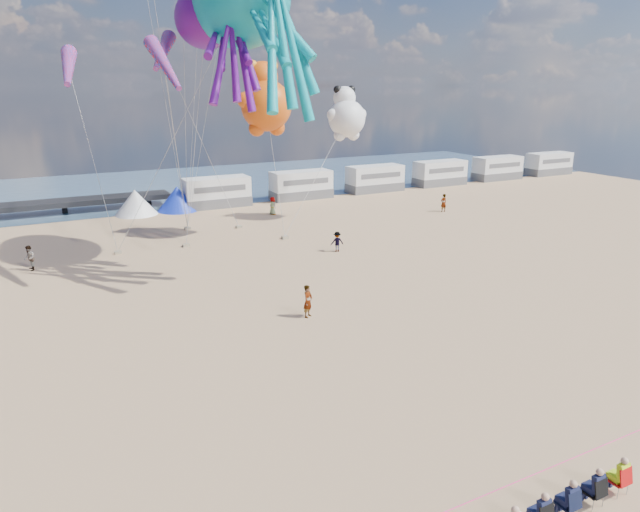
{
  "coord_description": "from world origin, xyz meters",
  "views": [
    {
      "loc": [
        -11.12,
        -15.4,
        11.8
      ],
      "look_at": [
        0.05,
        6.0,
        4.59
      ],
      "focal_mm": 32.0,
      "sensor_mm": 36.0,
      "label": 1
    }
  ],
  "objects_px": {
    "beachgoer_5": "(443,203)",
    "sandbag_c": "(285,237)",
    "motorhome_3": "(440,173)",
    "spectator_row": "(567,498)",
    "tent_white": "(135,202)",
    "motorhome_2": "(375,179)",
    "beachgoer_1": "(29,258)",
    "windsock_right": "(164,64)",
    "sandbag_a": "(118,252)",
    "kite_teddy_orange": "(266,106)",
    "tent_blue": "(177,199)",
    "sandbag_b": "(186,245)",
    "sandbag_d": "(239,227)",
    "motorhome_4": "(497,168)",
    "motorhome_5": "(549,164)",
    "kite_octopus_purple": "(206,18)",
    "beachgoer_0": "(273,206)",
    "windsock_mid": "(163,52)",
    "kite_panda": "(347,119)",
    "beachgoer_2": "(337,242)",
    "sandbag_e": "(188,228)",
    "standing_person": "(308,301)",
    "windsock_left": "(68,67)",
    "kite_octopus_teal": "(240,1)",
    "motorhome_0": "(217,192)",
    "motorhome_1": "(301,185)"
  },
  "relations": [
    {
      "from": "beachgoer_5",
      "to": "sandbag_c",
      "type": "distance_m",
      "value": 18.06
    },
    {
      "from": "motorhome_3",
      "to": "spectator_row",
      "type": "height_order",
      "value": "motorhome_3"
    },
    {
      "from": "tent_white",
      "to": "motorhome_3",
      "type": "bearing_deg",
      "value": 0.0
    },
    {
      "from": "motorhome_2",
      "to": "beachgoer_1",
      "type": "height_order",
      "value": "motorhome_2"
    },
    {
      "from": "windsock_right",
      "to": "sandbag_a",
      "type": "bearing_deg",
      "value": 103.95
    },
    {
      "from": "tent_white",
      "to": "kite_teddy_orange",
      "type": "relative_size",
      "value": 0.6
    },
    {
      "from": "tent_blue",
      "to": "kite_teddy_orange",
      "type": "distance_m",
      "value": 16.8
    },
    {
      "from": "sandbag_b",
      "to": "sandbag_d",
      "type": "distance_m",
      "value": 6.78
    },
    {
      "from": "spectator_row",
      "to": "beachgoer_5",
      "type": "distance_m",
      "value": 41.44
    },
    {
      "from": "motorhome_4",
      "to": "motorhome_5",
      "type": "distance_m",
      "value": 9.5
    },
    {
      "from": "kite_octopus_purple",
      "to": "sandbag_c",
      "type": "bearing_deg",
      "value": 15.38
    },
    {
      "from": "beachgoer_0",
      "to": "windsock_mid",
      "type": "distance_m",
      "value": 19.41
    },
    {
      "from": "kite_panda",
      "to": "motorhome_3",
      "type": "bearing_deg",
      "value": 47.55
    },
    {
      "from": "tent_white",
      "to": "windsock_right",
      "type": "relative_size",
      "value": 0.72
    },
    {
      "from": "beachgoer_2",
      "to": "windsock_right",
      "type": "distance_m",
      "value": 17.23
    },
    {
      "from": "beachgoer_2",
      "to": "sandbag_e",
      "type": "bearing_deg",
      "value": -43.38
    },
    {
      "from": "tent_blue",
      "to": "kite_teddy_orange",
      "type": "height_order",
      "value": "kite_teddy_orange"
    },
    {
      "from": "beachgoer_1",
      "to": "sandbag_c",
      "type": "relative_size",
      "value": 3.4
    },
    {
      "from": "beachgoer_1",
      "to": "sandbag_d",
      "type": "relative_size",
      "value": 3.4
    },
    {
      "from": "sandbag_b",
      "to": "sandbag_e",
      "type": "xyz_separation_m",
      "value": [
        1.54,
        5.37,
        0.0
      ]
    },
    {
      "from": "standing_person",
      "to": "windsock_mid",
      "type": "relative_size",
      "value": 0.33
    },
    {
      "from": "beachgoer_2",
      "to": "kite_octopus_purple",
      "type": "height_order",
      "value": "kite_octopus_purple"
    },
    {
      "from": "motorhome_4",
      "to": "kite_panda",
      "type": "relative_size",
      "value": 1.18
    },
    {
      "from": "motorhome_5",
      "to": "standing_person",
      "type": "relative_size",
      "value": 3.71
    },
    {
      "from": "standing_person",
      "to": "beachgoer_2",
      "type": "relative_size",
      "value": 1.18
    },
    {
      "from": "sandbag_c",
      "to": "windsock_left",
      "type": "bearing_deg",
      "value": 167.76
    },
    {
      "from": "motorhome_4",
      "to": "kite_teddy_orange",
      "type": "xyz_separation_m",
      "value": [
        -37.88,
        -13.46,
        8.86
      ]
    },
    {
      "from": "motorhome_4",
      "to": "sandbag_c",
      "type": "height_order",
      "value": "motorhome_4"
    },
    {
      "from": "motorhome_4",
      "to": "windsock_left",
      "type": "distance_m",
      "value": 54.01
    },
    {
      "from": "motorhome_2",
      "to": "kite_octopus_purple",
      "type": "height_order",
      "value": "kite_octopus_purple"
    },
    {
      "from": "windsock_left",
      "to": "sandbag_a",
      "type": "bearing_deg",
      "value": -31.17
    },
    {
      "from": "beachgoer_2",
      "to": "sandbag_b",
      "type": "bearing_deg",
      "value": -21.65
    },
    {
      "from": "standing_person",
      "to": "kite_octopus_teal",
      "type": "distance_m",
      "value": 19.86
    },
    {
      "from": "kite_octopus_teal",
      "to": "sandbag_e",
      "type": "bearing_deg",
      "value": 82.56
    },
    {
      "from": "beachgoer_0",
      "to": "beachgoer_2",
      "type": "relative_size",
      "value": 1.12
    },
    {
      "from": "motorhome_2",
      "to": "beachgoer_2",
      "type": "relative_size",
      "value": 4.37
    },
    {
      "from": "motorhome_5",
      "to": "standing_person",
      "type": "height_order",
      "value": "motorhome_5"
    },
    {
      "from": "motorhome_2",
      "to": "standing_person",
      "type": "xyz_separation_m",
      "value": [
        -23.65,
        -30.14,
        -0.61
      ]
    },
    {
      "from": "motorhome_2",
      "to": "sandbag_c",
      "type": "xyz_separation_m",
      "value": [
        -18.1,
        -14.77,
        -1.39
      ]
    },
    {
      "from": "motorhome_4",
      "to": "sandbag_c",
      "type": "relative_size",
      "value": 13.2
    },
    {
      "from": "beachgoer_2",
      "to": "beachgoer_5",
      "type": "height_order",
      "value": "beachgoer_5"
    },
    {
      "from": "sandbag_d",
      "to": "motorhome_5",
      "type": "bearing_deg",
      "value": 11.21
    },
    {
      "from": "motorhome_0",
      "to": "sandbag_e",
      "type": "relative_size",
      "value": 13.2
    },
    {
      "from": "motorhome_5",
      "to": "beachgoer_2",
      "type": "bearing_deg",
      "value": -155.95
    },
    {
      "from": "sandbag_e",
      "to": "beachgoer_5",
      "type": "bearing_deg",
      "value": -10.63
    },
    {
      "from": "motorhome_1",
      "to": "motorhome_3",
      "type": "bearing_deg",
      "value": 0.0
    },
    {
      "from": "sandbag_b",
      "to": "kite_octopus_teal",
      "type": "height_order",
      "value": "kite_octopus_teal"
    },
    {
      "from": "motorhome_0",
      "to": "tent_white",
      "type": "xyz_separation_m",
      "value": [
        -8.0,
        0.0,
        -0.3
      ]
    },
    {
      "from": "motorhome_3",
      "to": "windsock_right",
      "type": "height_order",
      "value": "windsock_right"
    },
    {
      "from": "motorhome_2",
      "to": "motorhome_4",
      "type": "height_order",
      "value": "same"
    }
  ]
}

